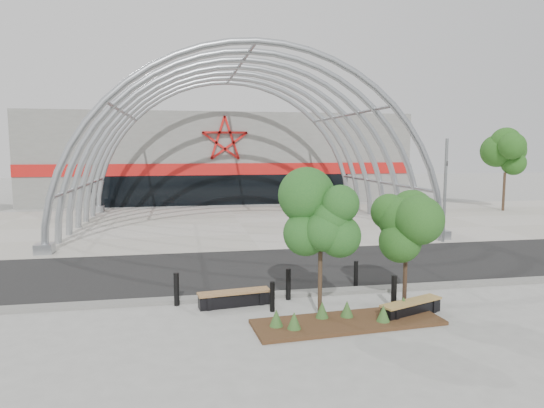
{
  "coord_description": "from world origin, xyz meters",
  "views": [
    {
      "loc": [
        -3.66,
        -15.62,
        4.92
      ],
      "look_at": [
        0.0,
        4.0,
        2.6
      ],
      "focal_mm": 32.0,
      "sensor_mm": 36.0,
      "label": 1
    }
  ],
  "objects_px": {
    "bollard_2": "(272,297)",
    "signal_pole": "(445,189)",
    "bench_0": "(234,299)",
    "street_tree_1": "(407,219)",
    "street_tree_0": "(321,224)",
    "bench_1": "(411,308)"
  },
  "relations": [
    {
      "from": "signal_pole",
      "to": "street_tree_0",
      "type": "height_order",
      "value": "signal_pole"
    },
    {
      "from": "bench_0",
      "to": "street_tree_1",
      "type": "bearing_deg",
      "value": -11.26
    },
    {
      "from": "street_tree_0",
      "to": "bench_1",
      "type": "relative_size",
      "value": 1.78
    },
    {
      "from": "bollard_2",
      "to": "street_tree_1",
      "type": "bearing_deg",
      "value": -4.2
    },
    {
      "from": "street_tree_1",
      "to": "bench_1",
      "type": "relative_size",
      "value": 1.78
    },
    {
      "from": "street_tree_1",
      "to": "bench_1",
      "type": "xyz_separation_m",
      "value": [
        -0.17,
        -0.81,
        -2.54
      ]
    },
    {
      "from": "bench_1",
      "to": "bollard_2",
      "type": "relative_size",
      "value": 2.36
    },
    {
      "from": "signal_pole",
      "to": "bench_1",
      "type": "height_order",
      "value": "signal_pole"
    },
    {
      "from": "bench_0",
      "to": "bollard_2",
      "type": "height_order",
      "value": "bollard_2"
    },
    {
      "from": "signal_pole",
      "to": "street_tree_1",
      "type": "distance_m",
      "value": 11.3
    },
    {
      "from": "bench_0",
      "to": "bench_1",
      "type": "distance_m",
      "value": 5.36
    },
    {
      "from": "street_tree_1",
      "to": "street_tree_0",
      "type": "bearing_deg",
      "value": -170.43
    },
    {
      "from": "bollard_2",
      "to": "bench_0",
      "type": "bearing_deg",
      "value": 145.78
    },
    {
      "from": "bench_0",
      "to": "signal_pole",
      "type": "bearing_deg",
      "value": 34.62
    },
    {
      "from": "street_tree_1",
      "to": "bench_0",
      "type": "xyz_separation_m",
      "value": [
        -5.2,
        1.04,
        -2.53
      ]
    },
    {
      "from": "signal_pole",
      "to": "bollard_2",
      "type": "bearing_deg",
      "value": -140.37
    },
    {
      "from": "bollard_2",
      "to": "bench_1",
      "type": "bearing_deg",
      "value": -15.74
    },
    {
      "from": "street_tree_1",
      "to": "bollard_2",
      "type": "relative_size",
      "value": 4.19
    },
    {
      "from": "street_tree_0",
      "to": "street_tree_1",
      "type": "relative_size",
      "value": 1.0
    },
    {
      "from": "street_tree_0",
      "to": "bollard_2",
      "type": "distance_m",
      "value": 2.75
    },
    {
      "from": "bollard_2",
      "to": "signal_pole",
      "type": "bearing_deg",
      "value": 39.63
    },
    {
      "from": "street_tree_0",
      "to": "bench_0",
      "type": "distance_m",
      "value": 3.77
    }
  ]
}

